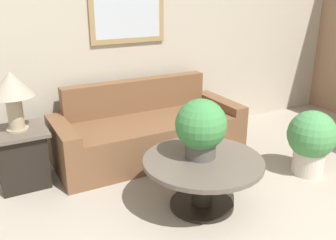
{
  "coord_description": "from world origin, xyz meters",
  "views": [
    {
      "loc": [
        -2.2,
        -0.82,
        1.89
      ],
      "look_at": [
        -0.51,
        2.31,
        0.61
      ],
      "focal_mm": 40.0,
      "sensor_mm": 36.0,
      "label": 1
    }
  ],
  "objects_px": {
    "couch_main": "(148,132)",
    "potted_plant_floor": "(311,139)",
    "coffee_table": "(203,172)",
    "side_table": "(22,157)",
    "potted_plant_on_table": "(201,127)",
    "table_lamp": "(12,89)"
  },
  "relations": [
    {
      "from": "potted_plant_on_table",
      "to": "table_lamp",
      "type": "bearing_deg",
      "value": 140.03
    },
    {
      "from": "coffee_table",
      "to": "potted_plant_floor",
      "type": "height_order",
      "value": "potted_plant_floor"
    },
    {
      "from": "side_table",
      "to": "table_lamp",
      "type": "relative_size",
      "value": 1.01
    },
    {
      "from": "potted_plant_on_table",
      "to": "couch_main",
      "type": "bearing_deg",
      "value": 87.98
    },
    {
      "from": "table_lamp",
      "to": "coffee_table",
      "type": "bearing_deg",
      "value": -41.46
    },
    {
      "from": "couch_main",
      "to": "potted_plant_floor",
      "type": "relative_size",
      "value": 3.1
    },
    {
      "from": "table_lamp",
      "to": "couch_main",
      "type": "bearing_deg",
      "value": 0.99
    },
    {
      "from": "couch_main",
      "to": "coffee_table",
      "type": "relative_size",
      "value": 2.03
    },
    {
      "from": "coffee_table",
      "to": "potted_plant_on_table",
      "type": "distance_m",
      "value": 0.41
    },
    {
      "from": "side_table",
      "to": "coffee_table",
      "type": "bearing_deg",
      "value": -41.46
    },
    {
      "from": "couch_main",
      "to": "potted_plant_on_table",
      "type": "bearing_deg",
      "value": -92.02
    },
    {
      "from": "coffee_table",
      "to": "side_table",
      "type": "bearing_deg",
      "value": 138.54
    },
    {
      "from": "couch_main",
      "to": "table_lamp",
      "type": "distance_m",
      "value": 1.56
    },
    {
      "from": "table_lamp",
      "to": "potted_plant_on_table",
      "type": "distance_m",
      "value": 1.79
    },
    {
      "from": "side_table",
      "to": "potted_plant_on_table",
      "type": "xyz_separation_m",
      "value": [
        1.36,
        -1.14,
        0.45
      ]
    },
    {
      "from": "potted_plant_floor",
      "to": "coffee_table",
      "type": "bearing_deg",
      "value": 179.99
    },
    {
      "from": "coffee_table",
      "to": "potted_plant_floor",
      "type": "xyz_separation_m",
      "value": [
        1.34,
        -0.0,
        0.05
      ]
    },
    {
      "from": "couch_main",
      "to": "coffee_table",
      "type": "xyz_separation_m",
      "value": [
        -0.04,
        -1.22,
        0.06
      ]
    },
    {
      "from": "side_table",
      "to": "table_lamp",
      "type": "xyz_separation_m",
      "value": [
        -0.0,
        -0.0,
        0.69
      ]
    },
    {
      "from": "coffee_table",
      "to": "table_lamp",
      "type": "distance_m",
      "value": 1.92
    },
    {
      "from": "couch_main",
      "to": "coffee_table",
      "type": "bearing_deg",
      "value": -92.11
    },
    {
      "from": "coffee_table",
      "to": "potted_plant_floor",
      "type": "relative_size",
      "value": 1.52
    }
  ]
}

